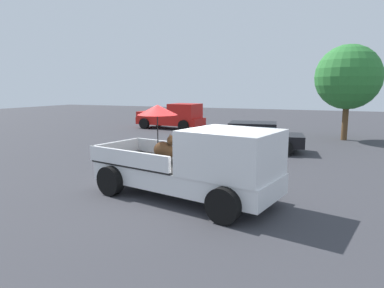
# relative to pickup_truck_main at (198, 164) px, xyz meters

# --- Properties ---
(ground_plane) EXTENTS (80.00, 80.00, 0.00)m
(ground_plane) POSITION_rel_pickup_truck_main_xyz_m (-0.44, 0.08, -0.97)
(ground_plane) COLOR #38383D
(pickup_truck_main) EXTENTS (5.33, 3.08, 2.42)m
(pickup_truck_main) POSITION_rel_pickup_truck_main_xyz_m (0.00, 0.00, 0.00)
(pickup_truck_main) COLOR black
(pickup_truck_main) RESTS_ON ground
(pickup_truck_red) EXTENTS (4.93, 2.47, 1.80)m
(pickup_truck_red) POSITION_rel_pickup_truck_main_xyz_m (-7.54, 14.05, -0.09)
(pickup_truck_red) COLOR black
(pickup_truck_red) RESTS_ON ground
(parked_sedan_near) EXTENTS (4.53, 2.50, 1.33)m
(parked_sedan_near) POSITION_rel_pickup_truck_main_xyz_m (-0.25, 7.55, -0.22)
(parked_sedan_near) COLOR black
(parked_sedan_near) RESTS_ON ground
(tree_by_lot) EXTENTS (3.52, 3.52, 5.23)m
(tree_by_lot) POSITION_rel_pickup_truck_main_xyz_m (3.67, 12.92, 2.49)
(tree_by_lot) COLOR brown
(tree_by_lot) RESTS_ON ground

